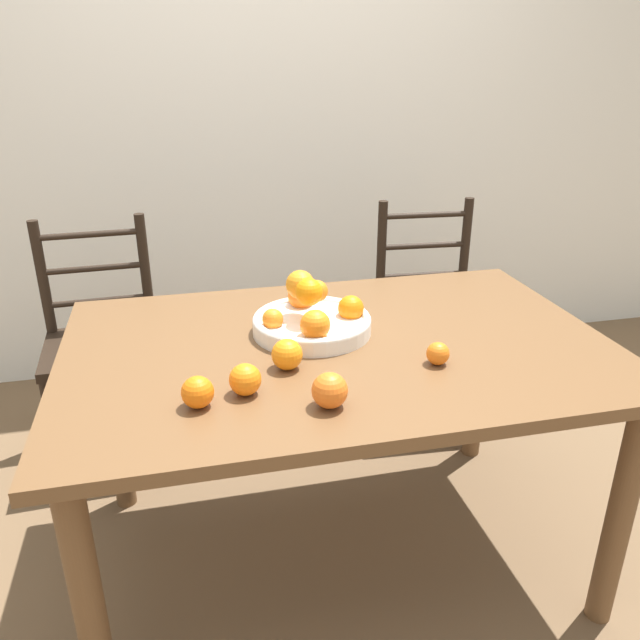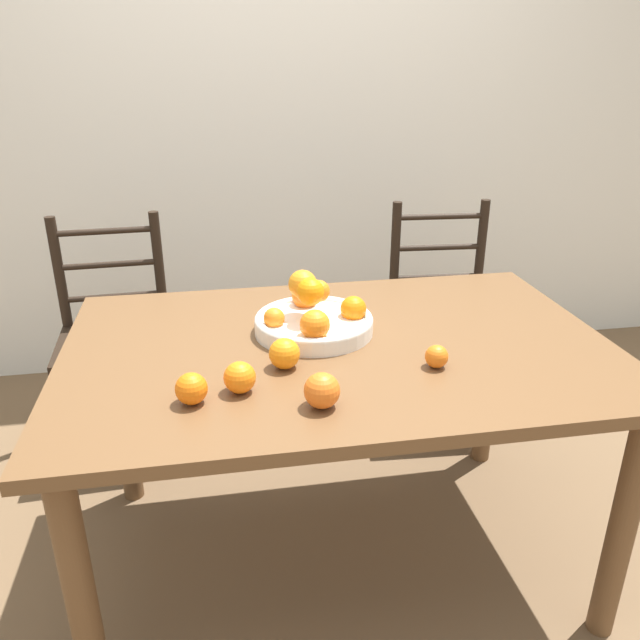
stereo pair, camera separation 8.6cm
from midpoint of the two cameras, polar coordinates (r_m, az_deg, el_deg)
ground_plane at (r=2.18m, az=2.70°, el=-20.47°), size 12.00×12.00×0.00m
wall_back at (r=3.08m, az=-3.34°, el=19.33°), size 8.00×0.06×2.60m
dining_table at (r=1.79m, az=3.09°, el=-4.96°), size 1.51×0.99×0.76m
fruit_bowl at (r=1.79m, az=0.79°, el=0.27°), size 0.34×0.34×0.18m
orange_loose_0 at (r=1.45m, az=-10.02°, el=-6.23°), size 0.08×0.08×0.08m
orange_loose_1 at (r=1.42m, az=1.93°, el=-6.49°), size 0.08×0.08×0.08m
orange_loose_2 at (r=1.63m, az=12.11°, el=-3.30°), size 0.06×0.06×0.06m
orange_loose_3 at (r=1.59m, az=-1.72°, el=-3.11°), size 0.08×0.08×0.08m
orange_loose_4 at (r=1.49m, az=-5.70°, el=-5.27°), size 0.08×0.08×0.08m
chair_left at (r=2.56m, az=-17.29°, el=-1.92°), size 0.44×0.42×0.94m
chair_right at (r=2.72m, az=12.07°, el=0.13°), size 0.45×0.43×0.94m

